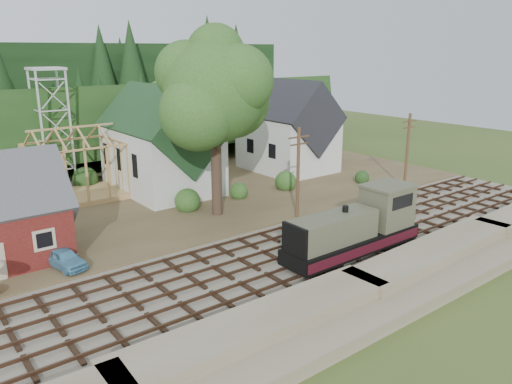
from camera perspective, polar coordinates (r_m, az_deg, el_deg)
ground at (r=35.12m, az=1.96°, el=-7.73°), size 140.00×140.00×0.00m
embankment at (r=29.79m, az=12.74°, el=-12.75°), size 64.00×5.00×1.60m
railroad_bed at (r=35.09m, az=1.96°, el=-7.61°), size 64.00×11.00×0.16m
village_flat at (r=49.40m, az=-11.52°, el=-0.77°), size 64.00×26.00×0.30m
hillside at (r=71.18m, az=-20.26°, el=3.56°), size 70.00×28.96×12.74m
ridge at (r=86.34m, az=-23.61°, el=5.25°), size 80.00×20.00×12.00m
church at (r=50.57m, az=-10.67°, el=5.53°), size 8.40×15.17×13.00m
farmhouse at (r=59.03m, az=3.65°, el=6.94°), size 8.40×10.80×10.60m
timber_frame at (r=50.08m, az=-19.94°, el=2.50°), size 8.20×6.20×6.99m
lattice_tower at (r=54.79m, az=-22.65°, el=10.51°), size 3.20×3.20×12.12m
big_tree at (r=41.73m, az=-4.60°, el=10.57°), size 10.90×8.40×14.70m
telegraph_pole_near at (r=41.87m, az=4.83°, el=2.29°), size 2.20×0.28×8.00m
telegraph_pole_far at (r=52.99m, az=16.90°, el=4.56°), size 2.20×0.28×8.00m
locomotive at (r=35.84m, az=11.54°, el=-4.08°), size 11.28×2.82×4.53m
car_blue at (r=35.32m, az=-21.07°, el=-7.06°), size 2.31×4.01×1.28m
car_red at (r=65.11m, az=7.93°, el=4.16°), size 4.77×2.60×1.27m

